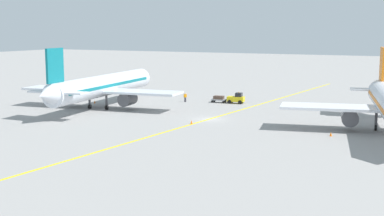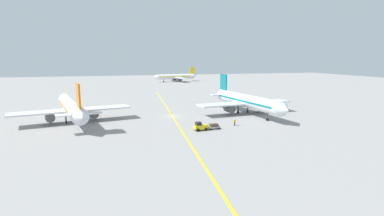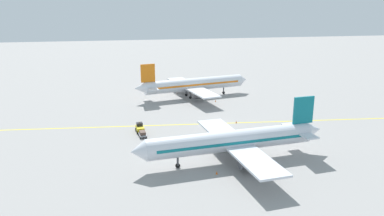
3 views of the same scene
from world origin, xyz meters
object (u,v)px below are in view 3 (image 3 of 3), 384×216
Objects in this scene: airplane_at_gate at (193,85)px; traffic_cone_near_nose at (217,173)px; baggage_cart_trailing at (143,134)px; traffic_cone_mid_apron at (216,101)px; airplane_adjacent_stand at (233,141)px; baggage_tug_white at (140,128)px; ground_crew_worker at (154,142)px; traffic_cone_by_wingtip at (236,122)px.

airplane_at_gate is 64.16× the size of traffic_cone_near_nose.
baggage_cart_trailing is 4.96× the size of traffic_cone_mid_apron.
traffic_cone_near_nose is (4.69, -4.15, -3.43)m from airplane_adjacent_stand.
baggage_tug_white is 1.87× the size of ground_crew_worker.
airplane_at_gate is 46.24m from airplane_adjacent_stand.
ground_crew_worker is at bearing -22.00° from airplane_at_gate.
ground_crew_worker is 22.81m from traffic_cone_by_wingtip.
airplane_at_gate is at bearing -141.83° from traffic_cone_mid_apron.
baggage_tug_white is 9.44m from ground_crew_worker.
baggage_cart_trailing is 4.96× the size of traffic_cone_by_wingtip.
baggage_tug_white is 5.71× the size of traffic_cone_mid_apron.
traffic_cone_by_wingtip is (-20.20, 7.01, -3.43)m from airplane_adjacent_stand.
airplane_at_gate reaches higher than ground_crew_worker.
airplane_adjacent_stand is 64.62× the size of traffic_cone_near_nose.
airplane_adjacent_stand is 16.10m from ground_crew_worker.
traffic_cone_near_nose is at bearing -14.22° from traffic_cone_mid_apron.
traffic_cone_mid_apron is at bearing 165.78° from traffic_cone_near_nose.
airplane_adjacent_stand is (46.20, -2.02, 0.00)m from airplane_at_gate.
airplane_adjacent_stand is at bearing -10.15° from traffic_cone_mid_apron.
airplane_adjacent_stand reaches higher than baggage_cart_trailing.
ground_crew_worker is (9.18, 2.20, 0.01)m from baggage_tug_white.
traffic_cone_near_nose is 45.82m from traffic_cone_mid_apron.
traffic_cone_mid_apron is (-24.66, 21.92, -0.49)m from baggage_cart_trailing.
baggage_cart_trailing is at bearing -28.39° from airplane_at_gate.
baggage_tug_white is at bearing -166.49° from ground_crew_worker.
traffic_cone_mid_apron is 1.00× the size of traffic_cone_by_wingtip.
airplane_adjacent_stand is 64.62× the size of traffic_cone_by_wingtip.
airplane_adjacent_stand is at bearing 44.51° from baggage_cart_trailing.
baggage_cart_trailing is (-15.06, -14.81, -2.95)m from airplane_adjacent_stand.
traffic_cone_by_wingtip is (-11.04, 19.95, -0.63)m from ground_crew_worker.
traffic_cone_by_wingtip is at bearing 10.86° from airplane_at_gate.
traffic_cone_by_wingtip is at bearing 118.95° from ground_crew_worker.
baggage_tug_white is 30.87m from traffic_cone_mid_apron.
ground_crew_worker reaches higher than baggage_cart_trailing.
traffic_cone_near_nose and traffic_cone_by_wingtip have the same top height.
airplane_at_gate is at bearing -169.14° from traffic_cone_by_wingtip.
airplane_adjacent_stand is 13.02× the size of baggage_cart_trailing.
baggage_tug_white reaches higher than traffic_cone_near_nose.
baggage_tug_white is at bearing -31.65° from airplane_at_gate.
traffic_cone_mid_apron is at bearing 146.72° from ground_crew_worker.
airplane_adjacent_stand reaches higher than ground_crew_worker.
baggage_tug_white is 5.71× the size of traffic_cone_near_nose.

